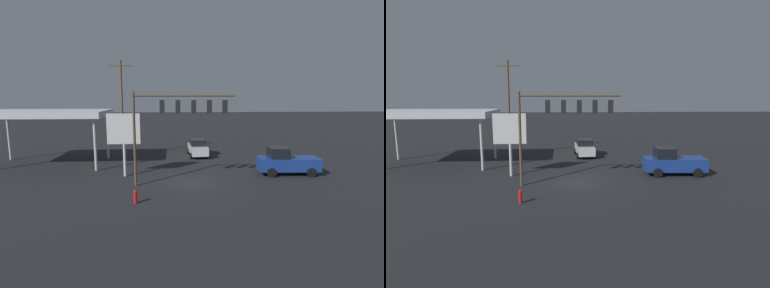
% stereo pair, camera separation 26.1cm
% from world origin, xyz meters
% --- Properties ---
extents(ground_plane, '(200.00, 200.00, 0.00)m').
position_xyz_m(ground_plane, '(0.00, 0.00, 0.00)').
color(ground_plane, black).
extents(traffic_signal_assembly, '(7.62, 0.43, 7.13)m').
position_xyz_m(traffic_signal_assembly, '(1.30, 0.80, 5.49)').
color(traffic_signal_assembly, brown).
rests_on(traffic_signal_assembly, ground).
extents(utility_pole, '(2.40, 0.26, 10.60)m').
position_xyz_m(utility_pole, '(7.18, -10.24, 5.59)').
color(utility_pole, brown).
rests_on(utility_pole, ground).
extents(gas_station_canopy, '(11.54, 6.54, 5.41)m').
position_xyz_m(gas_station_canopy, '(13.88, -6.82, 5.04)').
color(gas_station_canopy, silver).
rests_on(gas_station_canopy, ground).
extents(price_sign, '(2.76, 0.27, 5.37)m').
position_xyz_m(price_sign, '(5.75, -2.06, 3.88)').
color(price_sign, silver).
rests_on(price_sign, ground).
extents(pickup_parked, '(5.29, 2.45, 2.40)m').
position_xyz_m(pickup_parked, '(-8.25, -1.79, 1.11)').
color(pickup_parked, navy).
rests_on(pickup_parked, ground).
extents(sedan_waiting, '(2.28, 4.51, 1.93)m').
position_xyz_m(sedan_waiting, '(-1.19, -10.28, 0.95)').
color(sedan_waiting, silver).
rests_on(sedan_waiting, ground).
extents(fire_hydrant, '(0.24, 0.24, 0.88)m').
position_xyz_m(fire_hydrant, '(4.06, 4.63, 0.44)').
color(fire_hydrant, red).
rests_on(fire_hydrant, ground).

